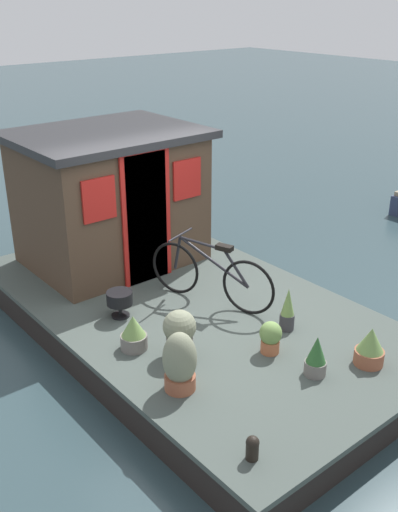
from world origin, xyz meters
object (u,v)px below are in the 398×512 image
object	(u,v)px
potted_plant_rosemary	(271,337)
potted_plant_basil	(180,363)
potted_plant_ivy	(316,357)
bicycle	(211,275)
potted_plant_succulent	(288,310)
mooring_bollard	(252,447)
houseboat_cabin	(110,197)
charcoal_grill	(120,299)
potted_plant_mint	(370,347)
potted_plant_thyme	(180,332)
potted_plant_sage	(134,333)

from	to	relation	value
potted_plant_rosemary	potted_plant_basil	bearing A→B (deg)	84.68
potted_plant_ivy	potted_plant_basil	bearing A→B (deg)	60.43
bicycle	potted_plant_basil	bearing A→B (deg)	130.01
potted_plant_succulent	potted_plant_ivy	world-z (taller)	potted_plant_succulent
mooring_bollard	bicycle	bearing A→B (deg)	-33.19
houseboat_cabin	potted_plant_basil	distance (m)	3.24
bicycle	charcoal_grill	world-z (taller)	bicycle
potted_plant_mint	potted_plant_basil	distance (m)	1.95
potted_plant_rosemary	potted_plant_succulent	bearing A→B (deg)	-66.59
potted_plant_succulent	potted_plant_ivy	distance (m)	0.88
potted_plant_thyme	potted_plant_rosemary	size ratio (longest dim) A/B	1.46
bicycle	potted_plant_basil	world-z (taller)	bicycle
potted_plant_thyme	potted_plant_rosemary	distance (m)	0.95
potted_plant_thyme	charcoal_grill	xyz separation A→B (m)	(1.08, 0.04, -0.05)
potted_plant_mint	potted_plant_ivy	size ratio (longest dim) A/B	0.96
bicycle	potted_plant_basil	distance (m)	1.75
mooring_bollard	potted_plant_sage	bearing A→B (deg)	-5.01
houseboat_cabin	potted_plant_basil	world-z (taller)	houseboat_cabin
potted_plant_ivy	mooring_bollard	size ratio (longest dim) A/B	1.94
potted_plant_succulent	potted_plant_ivy	bearing A→B (deg)	151.30
potted_plant_thyme	houseboat_cabin	bearing A→B (deg)	-17.01
bicycle	potted_plant_sage	bearing A→B (deg)	101.47
bicycle	houseboat_cabin	bearing A→B (deg)	6.77
potted_plant_sage	potted_plant_mint	bearing A→B (deg)	-136.17
potted_plant_ivy	potted_plant_thyme	bearing A→B (deg)	36.38
potted_plant_mint	potted_plant_rosemary	xyz separation A→B (m)	(0.79, 0.62, -0.01)
potted_plant_mint	mooring_bollard	world-z (taller)	potted_plant_mint
potted_plant_mint	charcoal_grill	world-z (taller)	potted_plant_mint
potted_plant_sage	mooring_bollard	world-z (taller)	potted_plant_sage
houseboat_cabin	potted_plant_basil	xyz separation A→B (m)	(-2.98, 1.12, -0.63)
charcoal_grill	mooring_bollard	size ratio (longest dim) A/B	1.43
mooring_bollard	potted_plant_rosemary	bearing A→B (deg)	-50.91
potted_plant_sage	potted_plant_thyme	distance (m)	0.51
potted_plant_succulent	potted_plant_ivy	size ratio (longest dim) A/B	1.19
bicycle	potted_plant_thyme	xyz separation A→B (m)	(-0.67, 0.99, -0.10)
potted_plant_ivy	mooring_bollard	bearing A→B (deg)	108.87
potted_plant_basil	bicycle	bearing A→B (deg)	-49.99
potted_plant_thyme	mooring_bollard	size ratio (longest dim) A/B	2.34
potted_plant_rosemary	mooring_bollard	distance (m)	1.59
potted_plant_mint	potted_plant_ivy	bearing A→B (deg)	68.11
potted_plant_mint	mooring_bollard	bearing A→B (deg)	96.63
bicycle	potted_plant_sage	distance (m)	1.33
potted_plant_succulent	potted_plant_mint	world-z (taller)	potted_plant_succulent
potted_plant_basil	charcoal_grill	size ratio (longest dim) A/B	1.93
houseboat_cabin	potted_plant_ivy	bearing A→B (deg)	-179.16
potted_plant_mint	charcoal_grill	xyz separation A→B (m)	(2.43, 1.43, 0.03)
potted_plant_mint	potted_plant_sage	world-z (taller)	potted_plant_mint
bicycle	potted_plant_succulent	size ratio (longest dim) A/B	3.17
bicycle	mooring_bollard	xyz separation A→B (m)	(-2.23, 1.46, -0.26)
potted_plant_mint	potted_plant_rosemary	bearing A→B (deg)	38.28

